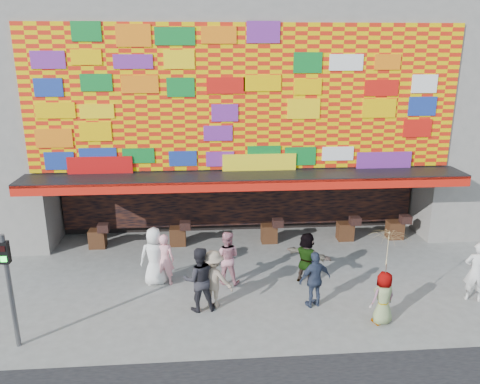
{
  "coord_description": "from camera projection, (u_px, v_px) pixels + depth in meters",
  "views": [
    {
      "loc": [
        -1.44,
        -12.06,
        7.13
      ],
      "look_at": [
        -0.33,
        2.0,
        2.84
      ],
      "focal_mm": 35.0,
      "sensor_mm": 36.0,
      "label": 1
    }
  ],
  "objects": [
    {
      "name": "ground",
      "position": [
        257.0,
        304.0,
        13.68
      ],
      "size": [
        90.0,
        90.0,
        0.0
      ],
      "primitive_type": "plane",
      "color": "slate",
      "rests_on": "ground"
    },
    {
      "name": "shop_building",
      "position": [
        236.0,
        97.0,
        19.96
      ],
      "size": [
        15.2,
        9.4,
        10.0
      ],
      "color": "gray",
      "rests_on": "ground"
    },
    {
      "name": "signal_left",
      "position": [
        9.0,
        279.0,
        11.24
      ],
      "size": [
        0.22,
        0.2,
        3.0
      ],
      "color": "#59595B",
      "rests_on": "ground"
    },
    {
      "name": "ped_a",
      "position": [
        155.0,
        256.0,
        14.65
      ],
      "size": [
        0.98,
        0.69,
        1.87
      ],
      "primitive_type": "imported",
      "rotation": [
        0.0,
        0.0,
        3.25
      ],
      "color": "white",
      "rests_on": "ground"
    },
    {
      "name": "ped_b",
      "position": [
        165.0,
        259.0,
        14.65
      ],
      "size": [
        0.68,
        0.52,
        1.69
      ],
      "primitive_type": "imported",
      "rotation": [
        0.0,
        0.0,
        2.94
      ],
      "color": "pink",
      "rests_on": "ground"
    },
    {
      "name": "ped_c",
      "position": [
        199.0,
        279.0,
        13.16
      ],
      "size": [
        1.0,
        0.82,
        1.9
      ],
      "primitive_type": "imported",
      "rotation": [
        0.0,
        0.0,
        3.26
      ],
      "color": "#242328",
      "rests_on": "ground"
    },
    {
      "name": "ped_d",
      "position": [
        213.0,
        279.0,
        13.34
      ],
      "size": [
        1.28,
        1.0,
        1.73
      ],
      "primitive_type": "imported",
      "rotation": [
        0.0,
        0.0,
        2.78
      ],
      "color": "gray",
      "rests_on": "ground"
    },
    {
      "name": "ped_e",
      "position": [
        315.0,
        279.0,
        13.36
      ],
      "size": [
        1.07,
        0.69,
        1.69
      ],
      "primitive_type": "imported",
      "rotation": [
        0.0,
        0.0,
        3.44
      ],
      "color": "#2D374E",
      "rests_on": "ground"
    },
    {
      "name": "ped_f",
      "position": [
        307.0,
        258.0,
        14.8
      ],
      "size": [
        1.51,
        1.35,
        1.67
      ],
      "primitive_type": "imported",
      "rotation": [
        0.0,
        0.0,
        2.47
      ],
      "color": "gray",
      "rests_on": "ground"
    },
    {
      "name": "ped_g",
      "position": [
        383.0,
        298.0,
        12.55
      ],
      "size": [
        0.85,
        0.7,
        1.5
      ],
      "primitive_type": "imported",
      "rotation": [
        0.0,
        0.0,
        3.49
      ],
      "color": "gray",
      "rests_on": "ground"
    },
    {
      "name": "ped_h",
      "position": [
        476.0,
        272.0,
        13.67
      ],
      "size": [
        0.77,
        0.63,
        1.84
      ],
      "primitive_type": "imported",
      "rotation": [
        0.0,
        0.0,
        2.82
      ],
      "color": "silver",
      "rests_on": "ground"
    },
    {
      "name": "ped_i",
      "position": [
        227.0,
        258.0,
        14.71
      ],
      "size": [
        0.97,
        0.82,
        1.74
      ],
      "primitive_type": "imported",
      "rotation": [
        0.0,
        0.0,
        2.93
      ],
      "color": "#C6808D",
      "rests_on": "ground"
    },
    {
      "name": "parasol",
      "position": [
        388.0,
        249.0,
        12.13
      ],
      "size": [
        1.11,
        1.13,
        1.94
      ],
      "color": "beige",
      "rests_on": "ground"
    }
  ]
}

